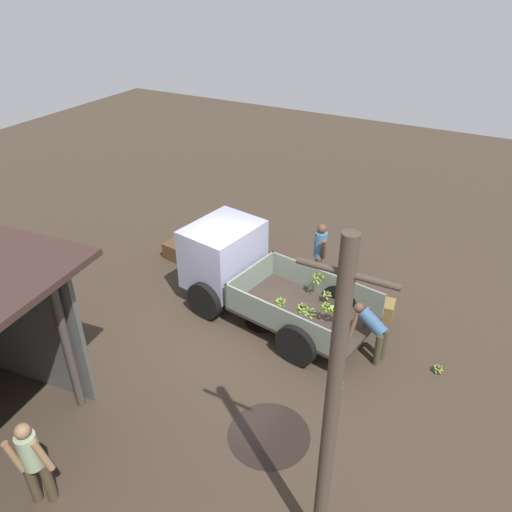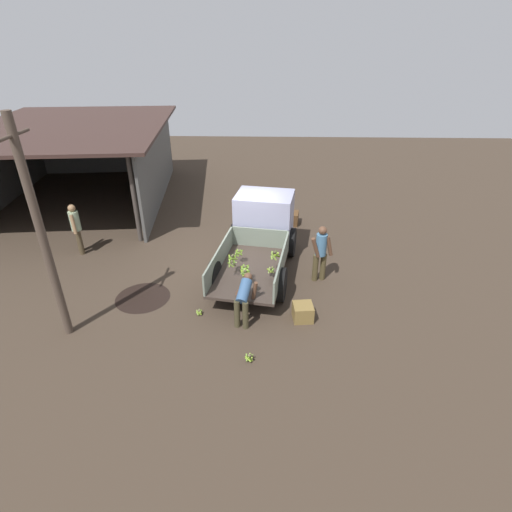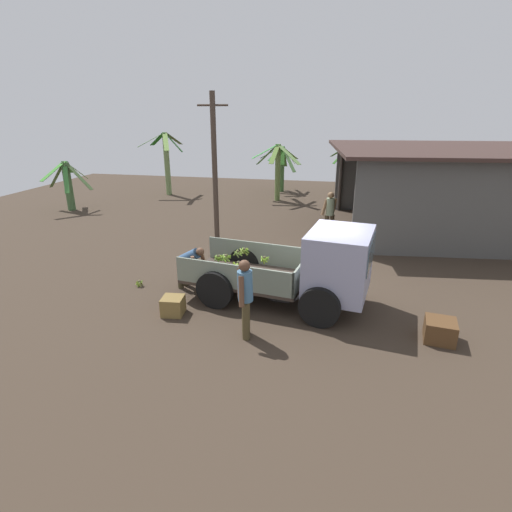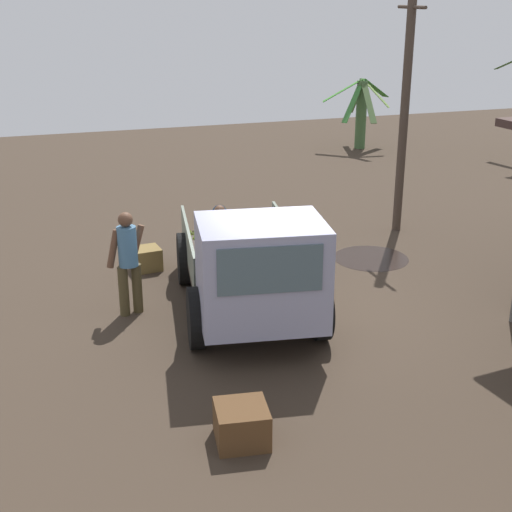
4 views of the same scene
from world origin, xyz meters
name	(u,v)px [view 1 (image 1 of 4)]	position (x,y,z in m)	size (l,w,h in m)	color
ground	(234,322)	(0.00, 0.00, 0.00)	(36.00, 36.00, 0.00)	#3A2E24
mud_patch_0	(263,322)	(-0.61, -0.33, 0.00)	(0.85, 0.85, 0.01)	black
mud_patch_1	(269,435)	(-2.21, 2.50, 0.00)	(1.50, 1.50, 0.01)	black
cargo_truck	(240,267)	(0.24, -0.74, 1.03)	(4.74, 2.63, 1.97)	#382D26
utility_pole	(330,419)	(-3.70, 3.88, 2.64)	(1.06, 0.19, 5.16)	#46382E
person_foreground_visitor	(320,251)	(-1.12, -2.46, 0.96)	(0.45, 0.70, 1.74)	#463C23
person_worker_loading	(373,329)	(-3.15, -0.37, 0.73)	(0.82, 0.61, 1.21)	#3E3824
person_bystander_near_shed	(32,460)	(0.34, 5.27, 0.94)	(0.62, 0.48, 1.70)	#443724
banana_bunch_on_ground_0	(339,385)	(-2.92, 0.81, 0.09)	(0.18, 0.17, 0.16)	brown
banana_bunch_on_ground_1	(438,369)	(-4.55, -0.56, 0.10)	(0.21, 0.20, 0.19)	brown
wooden_crate_0	(383,309)	(-3.01, -1.85, 0.21)	(0.49, 0.49, 0.43)	brown
wooden_crate_1	(178,250)	(2.90, -1.79, 0.23)	(0.61, 0.61, 0.46)	#51351D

